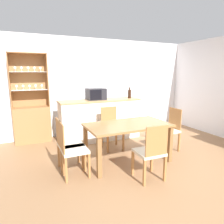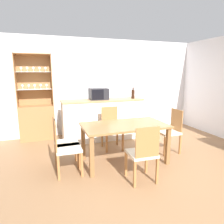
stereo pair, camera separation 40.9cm
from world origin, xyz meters
name	(u,v)px [view 1 (the left image)]	position (x,y,z in m)	size (l,w,h in m)	color
ground_plane	(160,169)	(0.00, 0.00, 0.00)	(18.00, 18.00, 0.00)	#936B47
wall_back	(103,86)	(0.00, 2.63, 1.27)	(6.80, 0.06, 2.55)	silver
kitchen_counter	(100,120)	(-0.36, 1.94, 0.51)	(2.01, 0.56, 1.01)	white
display_cabinet	(32,117)	(-1.92, 2.44, 0.61)	(0.83, 0.34, 2.10)	#A37042
dining_table	(128,129)	(-0.36, 0.54, 0.63)	(1.54, 0.85, 0.73)	olive
dining_chair_side_left_near	(72,149)	(-1.45, 0.41, 0.46)	(0.41, 0.41, 0.91)	beige
dining_chair_head_far	(111,128)	(-0.36, 1.28, 0.46)	(0.41, 0.41, 0.91)	beige
dining_chair_side_right_far	(169,129)	(0.73, 0.67, 0.46)	(0.41, 0.41, 0.91)	beige
dining_chair_head_near	(151,152)	(-0.36, -0.20, 0.46)	(0.42, 0.42, 0.91)	beige
dining_chair_side_left_far	(68,144)	(-1.45, 0.67, 0.46)	(0.42, 0.42, 0.91)	beige
microwave	(96,94)	(-0.46, 1.97, 1.15)	(0.44, 0.35, 0.27)	#232328
wine_bottle	(129,94)	(0.42, 1.87, 1.13)	(0.08, 0.08, 0.28)	black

